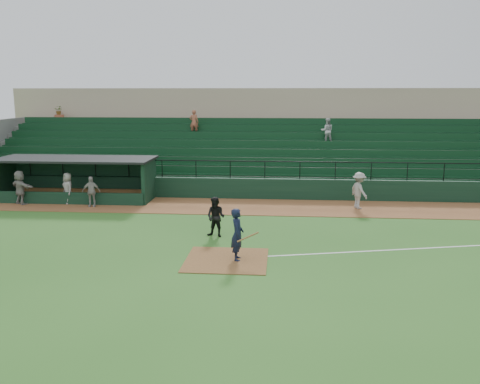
{
  "coord_description": "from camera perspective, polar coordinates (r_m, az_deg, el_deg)",
  "views": [
    {
      "loc": [
        1.99,
        -18.87,
        6.04
      ],
      "look_at": [
        0.0,
        5.0,
        1.4
      ],
      "focal_mm": 38.32,
      "sensor_mm": 36.0,
      "label": 1
    }
  ],
  "objects": [
    {
      "name": "home_plate_dirt",
      "position": [
        18.96,
        -1.52,
        -7.57
      ],
      "size": [
        3.0,
        3.0,
        0.03
      ],
      "primitive_type": "cube",
      "color": "brown",
      "rests_on": "ground"
    },
    {
      "name": "batter_at_plate",
      "position": [
        18.69,
        -0.29,
        -4.76
      ],
      "size": [
        1.05,
        0.74,
        1.95
      ],
      "color": "black",
      "rests_on": "ground"
    },
    {
      "name": "dugout_player_a",
      "position": [
        28.59,
        -16.24,
        0.06
      ],
      "size": [
        1.0,
        0.53,
        1.63
      ],
      "primitive_type": "imported",
      "rotation": [
        0.0,
        0.0,
        0.15
      ],
      "color": "#A09B96",
      "rests_on": "warning_track"
    },
    {
      "name": "dugout_player_b",
      "position": [
        29.73,
        -18.61,
        0.41
      ],
      "size": [
        0.98,
        0.98,
        1.72
      ],
      "primitive_type": "imported",
      "rotation": [
        0.0,
        0.0,
        -0.78
      ],
      "color": "gray",
      "rests_on": "warning_track"
    },
    {
      "name": "foul_line",
      "position": [
        21.8,
        20.67,
        -5.84
      ],
      "size": [
        17.49,
        4.44,
        0.01
      ],
      "primitive_type": "cube",
      "rotation": [
        0.0,
        0.0,
        0.24
      ],
      "color": "white",
      "rests_on": "ground"
    },
    {
      "name": "warning_track",
      "position": [
        27.61,
        0.52,
        -1.64
      ],
      "size": [
        40.0,
        4.0,
        0.03
      ],
      "primitive_type": "cube",
      "color": "brown",
      "rests_on": "ground"
    },
    {
      "name": "ground",
      "position": [
        19.91,
        -1.2,
        -6.7
      ],
      "size": [
        90.0,
        90.0,
        0.0
      ],
      "primitive_type": "plane",
      "color": "#295A1D",
      "rests_on": "ground"
    },
    {
      "name": "dugout",
      "position": [
        31.12,
        -17.47,
        1.76
      ],
      "size": [
        8.9,
        3.2,
        2.42
      ],
      "color": "black",
      "rests_on": "ground"
    },
    {
      "name": "runner",
      "position": [
        27.66,
        13.12,
        0.17
      ],
      "size": [
        1.19,
        1.44,
        1.93
      ],
      "primitive_type": "imported",
      "rotation": [
        0.0,
        0.0,
        2.03
      ],
      "color": "gray",
      "rests_on": "warning_track"
    },
    {
      "name": "umpire",
      "position": [
        21.79,
        -2.71,
        -2.8
      ],
      "size": [
        1.0,
        0.88,
        1.72
      ],
      "primitive_type": "imported",
      "rotation": [
        0.0,
        0.0,
        -0.33
      ],
      "color": "black",
      "rests_on": "ground"
    },
    {
      "name": "stadium_structure",
      "position": [
        35.58,
        1.54,
        4.93
      ],
      "size": [
        38.0,
        13.08,
        6.4
      ],
      "color": "black",
      "rests_on": "ground"
    },
    {
      "name": "dugout_player_c",
      "position": [
        30.49,
        -23.28,
        0.48
      ],
      "size": [
        1.77,
        1.34,
        1.87
      ],
      "primitive_type": "imported",
      "rotation": [
        0.0,
        0.0,
        2.62
      ],
      "color": "gray",
      "rests_on": "warning_track"
    }
  ]
}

